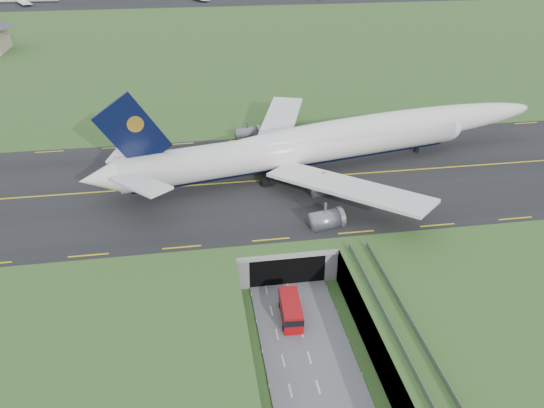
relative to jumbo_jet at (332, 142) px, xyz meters
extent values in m
plane|color=#3F6327|center=(-14.14, -37.04, -11.55)|extent=(900.00, 900.00, 0.00)
cube|color=gray|center=(-14.14, -37.04, -8.55)|extent=(800.00, 800.00, 6.00)
cube|color=slate|center=(-14.14, -44.54, -11.45)|extent=(12.00, 75.00, 0.20)
cube|color=black|center=(-14.14, -4.04, -5.46)|extent=(800.00, 44.00, 0.18)
cube|color=gray|center=(-14.14, -18.04, -6.05)|extent=(16.00, 22.00, 1.00)
cube|color=gray|center=(-21.14, -18.04, -8.55)|extent=(2.00, 22.00, 6.00)
cube|color=gray|center=(-7.14, -18.04, -8.55)|extent=(2.00, 22.00, 6.00)
cube|color=black|center=(-14.14, -23.04, -9.05)|extent=(12.00, 12.00, 5.00)
cube|color=#A8A8A3|center=(-14.14, -29.09, -5.95)|extent=(17.00, 0.50, 0.80)
cube|color=#A8A8A3|center=(-3.14, -55.54, -5.75)|extent=(3.00, 53.00, 0.50)
cube|color=gray|center=(-4.54, -55.54, -5.00)|extent=(0.06, 53.00, 1.00)
cube|color=gray|center=(-1.74, -55.54, -5.00)|extent=(0.06, 53.00, 1.00)
cylinder|color=#A8A8A3|center=(-3.14, -53.04, -8.75)|extent=(0.90, 0.90, 5.60)
cylinder|color=#A8A8A3|center=(-3.14, -41.04, -8.75)|extent=(0.90, 0.90, 5.60)
cylinder|color=white|center=(-6.82, -1.41, -0.30)|extent=(68.88, 20.30, 6.49)
sphere|color=white|center=(26.96, 5.56, -0.30)|extent=(7.52, 7.52, 6.36)
cone|color=white|center=(-43.59, -8.99, -0.30)|extent=(8.20, 7.48, 6.17)
ellipsoid|color=white|center=(11.42, 2.36, 1.16)|extent=(75.41, 21.16, 6.82)
ellipsoid|color=black|center=(25.97, 5.36, 0.51)|extent=(5.03, 3.70, 2.27)
cylinder|color=black|center=(-6.82, -1.41, -2.83)|extent=(64.74, 15.91, 2.73)
cube|color=white|center=(-8.11, 14.90, -1.32)|extent=(16.31, 31.10, 2.73)
cube|color=white|center=(-39.16, -0.31, 1.22)|extent=(7.52, 12.00, 1.04)
cube|color=white|center=(-1.55, -16.90, -1.32)|extent=(25.52, 27.44, 2.73)
cube|color=white|center=(-36.09, -15.21, 1.22)|extent=(10.64, 11.51, 1.04)
cube|color=black|center=(-37.13, -7.66, 7.31)|extent=(12.76, 3.20, 14.36)
cylinder|color=gold|center=(-36.63, -7.56, 8.83)|extent=(2.93, 1.27, 2.84)
cylinder|color=slate|center=(-8.05, 8.18, -4.46)|extent=(5.84, 4.35, 3.35)
cylinder|color=slate|center=(-14.90, 17.65, -4.46)|extent=(5.84, 4.35, 3.35)
cylinder|color=slate|center=(-4.15, -10.70, -4.46)|extent=(5.84, 4.35, 3.35)
cylinder|color=slate|center=(-6.70, -22.10, -4.46)|extent=(5.84, 4.35, 3.35)
cylinder|color=black|center=(20.21, 4.17, -4.82)|extent=(1.20, 0.72, 1.12)
cube|color=black|center=(-11.29, -2.33, -4.66)|extent=(7.40, 8.19, 1.42)
cube|color=#AB0B0E|center=(-15.12, -36.94, -9.89)|extent=(3.16, 7.46, 2.93)
cube|color=black|center=(-15.12, -36.94, -9.31)|extent=(3.23, 7.56, 0.98)
cube|color=black|center=(-15.12, -36.94, -11.11)|extent=(2.94, 6.96, 0.49)
cylinder|color=black|center=(-16.54, -39.30, -11.02)|extent=(0.39, 0.90, 0.88)
cylinder|color=black|center=(-16.24, -34.43, -11.02)|extent=(0.39, 0.90, 0.88)
cylinder|color=black|center=(-14.00, -39.45, -11.02)|extent=(0.39, 0.90, 0.88)
cylinder|color=black|center=(-13.71, -34.58, -11.02)|extent=(0.39, 0.90, 0.88)
cube|color=black|center=(-14.14, 232.96, -5.41)|extent=(320.00, 50.00, 0.08)
camera|label=1|loc=(-27.05, -94.87, 40.43)|focal=35.00mm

